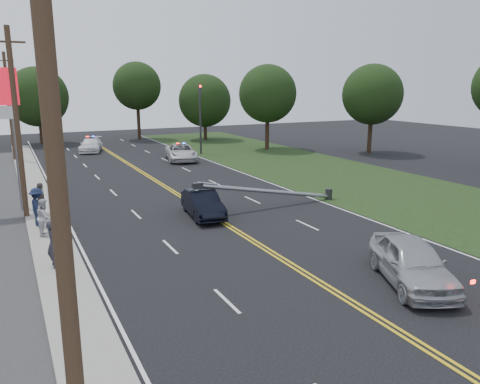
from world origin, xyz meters
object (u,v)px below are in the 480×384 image
emergency_b (91,145)px  bystander_c (37,207)px  traffic_signal (200,113)px  waiting_sedan (412,262)px  utility_pole_far (9,106)px  fallen_streetlight (276,191)px  bystander_a (53,244)px  emergency_a (181,152)px  bystander_d (41,201)px  utility_pole_near (61,225)px  crashed_sedan (203,204)px  bystander_b (44,217)px  utility_pole_mid (17,124)px

emergency_b → bystander_c: bystander_c is taller
traffic_signal → waiting_sedan: 34.30m
bystander_c → utility_pole_far: bearing=-6.6°
fallen_streetlight → bystander_a: size_ratio=4.98×
emergency_a → bystander_d: bystander_d is taller
traffic_signal → bystander_c: 26.63m
bystander_a → fallen_streetlight: bearing=-78.1°
bystander_a → bystander_c: size_ratio=0.96×
utility_pole_near → bystander_a: bearing=86.9°
crashed_sedan → emergency_a: 19.68m
waiting_sedan → traffic_signal: bearing=105.4°
emergency_b → bystander_b: size_ratio=2.89×
bystander_d → traffic_signal: bearing=-49.8°
crashed_sedan → bystander_d: bystander_d is taller
utility_pole_near → fallen_streetlight: bearing=50.1°
crashed_sedan → bystander_d: 8.54m
utility_pole_near → bystander_c: utility_pole_near is taller
crashed_sedan → waiting_sedan: 12.16m
bystander_a → bystander_d: size_ratio=0.96×
utility_pole_far → bystander_b: 26.34m
utility_pole_near → bystander_b: bearing=87.7°
traffic_signal → bystander_c: size_ratio=3.61×
waiting_sedan → bystander_c: size_ratio=2.52×
traffic_signal → utility_pole_far: bearing=167.1°
fallen_streetlight → bystander_b: size_ratio=5.34×
utility_pole_far → bystander_c: size_ratio=5.12×
fallen_streetlight → crashed_sedan: bearing=-179.4°
crashed_sedan → utility_pole_mid: bearing=162.0°
fallen_streetlight → bystander_b: 12.74m
emergency_a → bystander_a: bystander_a is taller
utility_pole_near → waiting_sedan: bearing=19.5°
utility_pole_near → utility_pole_far: 42.00m
bystander_b → bystander_c: bearing=17.2°
emergency_b → bystander_b: 29.61m
fallen_streetlight → waiting_sedan: fallen_streetlight is taller
fallen_streetlight → waiting_sedan: size_ratio=1.90×
traffic_signal → bystander_b: size_ratio=4.02×
traffic_signal → crashed_sedan: (-8.79, -22.04, -3.48)m
crashed_sedan → bystander_c: size_ratio=2.24×
crashed_sedan → utility_pole_near: bearing=-111.7°
emergency_a → bystander_c: bystander_c is taller
utility_pole_mid → bystander_d: bearing=-53.2°
emergency_a → bystander_a: (-13.56, -23.29, 0.28)m
emergency_b → bystander_d: bearing=-88.2°
emergency_b → bystander_a: bearing=-85.2°
waiting_sedan → bystander_b: 16.39m
crashed_sedan → bystander_a: bystander_a is taller
crashed_sedan → emergency_b: (-1.18, 28.83, 0.01)m
emergency_a → bystander_d: bearing=-118.2°
emergency_b → utility_pole_far: bearing=-143.2°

